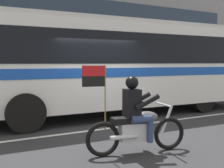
{
  "coord_description": "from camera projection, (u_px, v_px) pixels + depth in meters",
  "views": [
    {
      "loc": [
        -3.7,
        -7.44,
        1.83
      ],
      "look_at": [
        0.06,
        -0.65,
        1.24
      ],
      "focal_mm": 45.5,
      "sensor_mm": 36.0,
      "label": 1
    }
  ],
  "objects": [
    {
      "name": "transit_bus",
      "position": [
        116.0,
        61.0,
        9.93
      ],
      "size": [
        11.05,
        2.95,
        3.22
      ],
      "color": "white",
      "rests_on": "ground_plane"
    },
    {
      "name": "lane_center_stripe",
      "position": [
        109.0,
        128.0,
        7.89
      ],
      "size": [
        26.6,
        0.14,
        0.01
      ],
      "primitive_type": "cube",
      "color": "silver",
      "rests_on": "ground_plane"
    },
    {
      "name": "motorcycle_with_rider",
      "position": [
        136.0,
        121.0,
        5.69
      ],
      "size": [
        2.17,
        0.72,
        1.78
      ],
      "color": "black",
      "rests_on": "ground_plane"
    },
    {
      "name": "sidewalk_curb",
      "position": [
        49.0,
        101.0,
        12.86
      ],
      "size": [
        28.0,
        3.8,
        0.15
      ],
      "primitive_type": "cube",
      "color": "#B7B2A8",
      "rests_on": "ground_plane"
    },
    {
      "name": "ground_plane",
      "position": [
        100.0,
        124.0,
        8.42
      ],
      "size": [
        60.0,
        60.0,
        0.0
      ],
      "primitive_type": "plane",
      "color": "#2B2B2D"
    }
  ]
}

